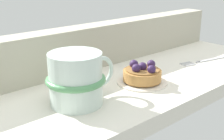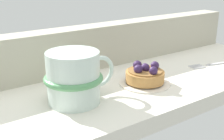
{
  "view_description": "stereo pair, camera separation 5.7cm",
  "coord_description": "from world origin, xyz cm",
  "px_view_note": "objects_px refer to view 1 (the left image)",
  "views": [
    {
      "loc": [
        -41.85,
        -44.07,
        23.53
      ],
      "look_at": [
        -6.18,
        -3.18,
        4.66
      ],
      "focal_mm": 47.73,
      "sensor_mm": 36.0,
      "label": 1
    },
    {
      "loc": [
        -37.33,
        -47.61,
        23.53
      ],
      "look_at": [
        -6.18,
        -3.18,
        4.66
      ],
      "focal_mm": 47.73,
      "sensor_mm": 36.0,
      "label": 2
    }
  ],
  "objects_px": {
    "dessert_plate": "(142,81)",
    "dessert_fork": "(204,60)",
    "coffee_mug": "(77,79)",
    "raspberry_tart": "(142,73)"
  },
  "relations": [
    {
      "from": "dessert_plate",
      "to": "dessert_fork",
      "type": "height_order",
      "value": "same"
    },
    {
      "from": "dessert_plate",
      "to": "dessert_fork",
      "type": "xyz_separation_m",
      "value": [
        0.23,
        -0.0,
        0.0
      ]
    },
    {
      "from": "coffee_mug",
      "to": "dessert_fork",
      "type": "height_order",
      "value": "coffee_mug"
    },
    {
      "from": "dessert_fork",
      "to": "coffee_mug",
      "type": "bearing_deg",
      "value": 178.55
    },
    {
      "from": "coffee_mug",
      "to": "dessert_fork",
      "type": "bearing_deg",
      "value": -1.45
    },
    {
      "from": "dessert_plate",
      "to": "raspberry_tart",
      "type": "distance_m",
      "value": 0.02
    },
    {
      "from": "dessert_plate",
      "to": "coffee_mug",
      "type": "distance_m",
      "value": 0.17
    },
    {
      "from": "dessert_plate",
      "to": "raspberry_tart",
      "type": "relative_size",
      "value": 1.33
    },
    {
      "from": "raspberry_tart",
      "to": "dessert_fork",
      "type": "distance_m",
      "value": 0.24
    },
    {
      "from": "dessert_plate",
      "to": "coffee_mug",
      "type": "relative_size",
      "value": 0.77
    }
  ]
}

